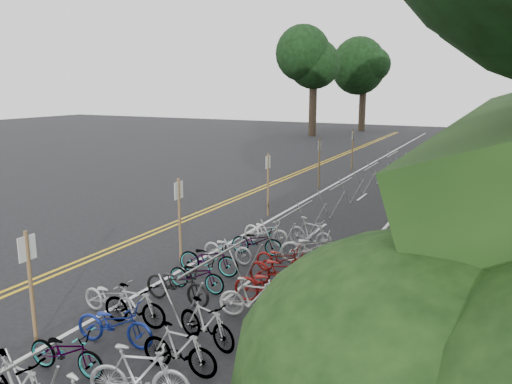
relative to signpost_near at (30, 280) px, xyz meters
The scene contains 8 objects.
ground 1.53m from the signpost_near, 162.98° to the left, with size 120.00×120.00×0.00m, color black.
road_markings 10.40m from the signpost_near, 90.41° to the left, with size 7.47×80.00×0.01m.
red_curb 13.26m from the signpost_near, 67.77° to the left, with size 0.25×28.00×0.10m, color maroon.
bike_racks_rest 13.42m from the signpost_near, 80.15° to the left, with size 1.14×23.00×1.17m.
signpost_near is the anchor object (origin of this frame).
signposts_rest 14.22m from the signpost_near, 90.43° to the left, with size 0.08×18.40×2.50m.
bike_front 1.93m from the signpost_near, 72.72° to the left, with size 1.60×0.56×0.84m, color #9E9EA3.
bike_valet 3.75m from the signpost_near, 50.32° to the left, with size 3.27×12.58×1.07m.
Camera 1 is at (8.83, -6.48, 5.09)m, focal length 35.00 mm.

